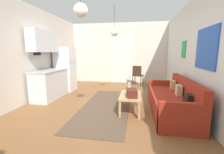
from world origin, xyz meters
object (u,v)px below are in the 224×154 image
object	(u,v)px
bamboo_vase	(129,87)
accent_chair	(138,74)
handbag	(132,93)
couch	(173,102)
refrigerator	(66,69)
pendant_lamp_near	(81,10)
pendant_lamp_far	(114,32)
coffee_table	(130,97)

from	to	relation	value
bamboo_vase	accent_chair	xyz separation A→B (m)	(0.23, 2.62, -0.05)
handbag	couch	bearing A→B (deg)	13.99
refrigerator	accent_chair	size ratio (longest dim) A/B	1.86
handbag	refrigerator	size ratio (longest dim) A/B	0.23
bamboo_vase	accent_chair	world-z (taller)	bamboo_vase
couch	pendant_lamp_near	bearing A→B (deg)	-153.51
pendant_lamp_near	pendant_lamp_far	world-z (taller)	same
pendant_lamp_near	refrigerator	bearing A→B (deg)	122.73
coffee_table	handbag	bearing A→B (deg)	-77.55
bamboo_vase	pendant_lamp_far	size ratio (longest dim) A/B	0.52
coffee_table	bamboo_vase	distance (m)	0.36
accent_chair	pendant_lamp_far	xyz separation A→B (m)	(-0.74, -1.86, 1.55)
coffee_table	accent_chair	xyz separation A→B (m)	(0.18, 2.92, 0.13)
pendant_lamp_near	pendant_lamp_far	distance (m)	1.95
refrigerator	bamboo_vase	bearing A→B (deg)	-29.37
couch	coffee_table	world-z (taller)	couch
bamboo_vase	pendant_lamp_far	distance (m)	1.76
coffee_table	handbag	world-z (taller)	handbag
couch	accent_chair	xyz separation A→B (m)	(-0.83, 2.85, 0.22)
couch	handbag	xyz separation A→B (m)	(-0.98, -0.24, 0.24)
coffee_table	handbag	size ratio (longest dim) A/B	2.41
couch	handbag	world-z (taller)	couch
pendant_lamp_far	couch	bearing A→B (deg)	-31.92
refrigerator	accent_chair	xyz separation A→B (m)	(2.69, 1.23, -0.32)
accent_chair	pendant_lamp_near	world-z (taller)	pendant_lamp_near
accent_chair	pendant_lamp_near	bearing A→B (deg)	91.18
refrigerator	accent_chair	distance (m)	2.98
couch	pendant_lamp_far	world-z (taller)	pendant_lamp_far
couch	coffee_table	distance (m)	1.02
couch	coffee_table	size ratio (longest dim) A/B	2.41
handbag	refrigerator	distance (m)	3.16
couch	pendant_lamp_far	size ratio (longest dim) A/B	2.44
pendant_lamp_far	handbag	bearing A→B (deg)	-64.05
couch	pendant_lamp_near	size ratio (longest dim) A/B	2.84
handbag	accent_chair	world-z (taller)	accent_chair
couch	pendant_lamp_far	xyz separation A→B (m)	(-1.58, 0.98, 1.77)
bamboo_vase	handbag	size ratio (longest dim) A/B	1.23
bamboo_vase	accent_chair	bearing A→B (deg)	85.01
handbag	refrigerator	bearing A→B (deg)	143.89
bamboo_vase	accent_chair	size ratio (longest dim) A/B	0.52
bamboo_vase	refrigerator	size ratio (longest dim) A/B	0.28
refrigerator	pendant_lamp_near	distance (m)	3.32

